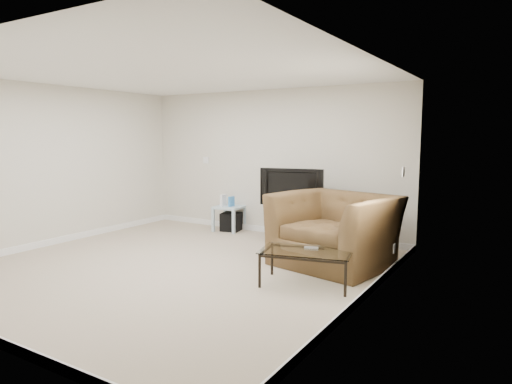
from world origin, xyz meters
The scene contains 18 objects.
floor centered at (0.00, 0.00, 0.00)m, with size 5.00×5.00×0.00m, color tan.
ceiling centered at (0.00, 0.00, 2.50)m, with size 5.00×5.00×0.00m, color white.
wall_back centered at (0.00, 2.50, 1.25)m, with size 5.00×0.02×2.50m, color silver.
wall_left centered at (-2.50, 0.00, 1.25)m, with size 0.02×5.00×2.50m, color silver.
wall_right centered at (2.50, 0.00, 1.25)m, with size 0.02×5.00×2.50m, color silver.
plate_back centered at (-1.40, 2.49, 1.25)m, with size 0.12×0.02×0.12m, color white.
plate_right_switch centered at (2.49, 1.60, 1.25)m, with size 0.02×0.09×0.13m, color white.
plate_right_outlet centered at (2.49, 1.30, 0.30)m, with size 0.02×0.08×0.12m, color white.
tv_stand centered at (0.69, 2.05, 0.31)m, with size 0.74×0.52×0.62m, color black, non-canonical shape.
dvd_player centered at (0.69, 2.01, 0.52)m, with size 0.45×0.32×0.06m, color black.
television centered at (0.69, 2.02, 0.91)m, with size 0.95×0.19×0.59m, color black.
side_table centered at (-0.73, 2.28, 0.23)m, with size 0.47×0.47×0.45m, color silver, non-canonical shape.
subwoofer centered at (-0.70, 2.30, 0.16)m, with size 0.33×0.33×0.33m, color black.
game_console centered at (-0.84, 2.25, 0.55)m, with size 0.05×0.15×0.21m, color white.
game_case centered at (-0.67, 2.27, 0.54)m, with size 0.05×0.13×0.18m, color #337FCC.
recliner centered at (1.72, 1.20, 0.64)m, with size 1.45×0.94×1.27m, color brown.
coffee_table centered at (1.76, 0.25, 0.20)m, with size 1.03×0.58×0.40m, color black, non-canonical shape.
remote centered at (1.76, 0.37, 0.42)m, with size 0.16×0.04×0.02m, color #B2B2B7.
Camera 1 is at (3.92, -4.41, 1.72)m, focal length 32.00 mm.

